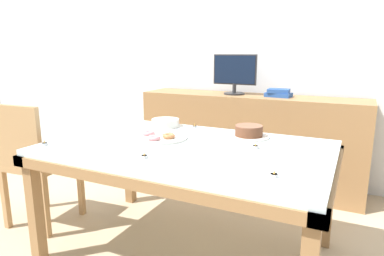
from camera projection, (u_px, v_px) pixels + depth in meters
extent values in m
plane|color=tan|center=(187.00, 252.00, 2.26)|extent=(12.00, 12.00, 0.00)
cube|color=silver|center=(260.00, 51.00, 3.40)|extent=(8.00, 0.10, 2.60)
cube|color=silver|center=(187.00, 148.00, 2.11)|extent=(1.70, 1.07, 0.04)
cube|color=olive|center=(140.00, 183.00, 1.67)|extent=(1.74, 0.08, 0.06)
cube|color=olive|center=(218.00, 137.00, 2.56)|extent=(1.74, 0.08, 0.06)
cube|color=olive|center=(85.00, 140.00, 2.47)|extent=(0.08, 1.10, 0.06)
cube|color=olive|center=(330.00, 176.00, 1.76)|extent=(0.08, 1.10, 0.06)
cube|color=olive|center=(35.00, 211.00, 2.11)|extent=(0.07, 0.07, 0.67)
cube|color=olive|center=(130.00, 165.00, 2.96)|extent=(0.07, 0.07, 0.67)
cube|color=olive|center=(328.00, 199.00, 2.27)|extent=(0.07, 0.07, 0.67)
cube|color=tan|center=(42.00, 163.00, 2.59)|extent=(0.45, 0.45, 0.04)
cube|color=tan|center=(17.00, 138.00, 2.36)|extent=(0.40, 0.07, 0.45)
cube|color=tan|center=(81.00, 188.00, 2.75)|extent=(0.04, 0.04, 0.45)
cube|color=tan|center=(44.00, 182.00, 2.88)|extent=(0.04, 0.04, 0.45)
cube|color=tan|center=(45.00, 208.00, 2.40)|extent=(0.04, 0.04, 0.45)
cube|color=tan|center=(5.00, 199.00, 2.53)|extent=(0.04, 0.04, 0.45)
cube|color=olive|center=(248.00, 141.00, 3.33)|extent=(2.12, 0.44, 0.89)
cylinder|color=#262628|center=(234.00, 94.00, 3.29)|extent=(0.20, 0.20, 0.02)
cylinder|color=#262628|center=(234.00, 88.00, 3.28)|extent=(0.04, 0.04, 0.09)
cube|color=#262628|center=(235.00, 70.00, 3.25)|extent=(0.42, 0.02, 0.28)
cube|color=black|center=(234.00, 70.00, 3.23)|extent=(0.40, 0.00, 0.26)
cube|color=#23478C|center=(278.00, 95.00, 3.11)|extent=(0.24, 0.17, 0.04)
cube|color=#23478C|center=(279.00, 91.00, 3.10)|extent=(0.20, 0.16, 0.03)
cylinder|color=silver|center=(249.00, 137.00, 2.29)|extent=(0.27, 0.27, 0.01)
cylinder|color=brown|center=(249.00, 131.00, 2.28)|extent=(0.18, 0.18, 0.07)
cylinder|color=brown|center=(249.00, 126.00, 2.27)|extent=(0.18, 0.18, 0.01)
cylinder|color=silver|center=(160.00, 137.00, 2.26)|extent=(0.37, 0.37, 0.01)
torus|color=#B27042|center=(169.00, 136.00, 2.21)|extent=(0.08, 0.08, 0.03)
torus|color=white|center=(166.00, 132.00, 2.33)|extent=(0.08, 0.08, 0.03)
torus|color=pink|center=(148.00, 133.00, 2.30)|extent=(0.09, 0.09, 0.03)
torus|color=pink|center=(154.00, 138.00, 2.17)|extent=(0.08, 0.08, 0.03)
cylinder|color=silver|center=(166.00, 126.00, 2.62)|extent=(0.21, 0.21, 0.01)
cylinder|color=silver|center=(165.00, 125.00, 2.61)|extent=(0.21, 0.21, 0.01)
cylinder|color=silver|center=(165.00, 123.00, 2.61)|extent=(0.21, 0.21, 0.01)
cylinder|color=silver|center=(165.00, 122.00, 2.61)|extent=(0.21, 0.21, 0.01)
cylinder|color=silver|center=(165.00, 121.00, 2.61)|extent=(0.21, 0.21, 0.01)
cylinder|color=silver|center=(165.00, 120.00, 2.60)|extent=(0.21, 0.21, 0.01)
cylinder|color=silver|center=(255.00, 147.00, 2.03)|extent=(0.04, 0.04, 0.02)
cylinder|color=white|center=(256.00, 146.00, 2.03)|extent=(0.03, 0.03, 0.00)
cone|color=#F9B74C|center=(256.00, 144.00, 2.03)|extent=(0.01, 0.01, 0.02)
cylinder|color=silver|center=(274.00, 176.00, 1.56)|extent=(0.04, 0.04, 0.02)
cylinder|color=white|center=(274.00, 174.00, 1.56)|extent=(0.03, 0.03, 0.00)
cone|color=#F9B74C|center=(274.00, 172.00, 1.56)|extent=(0.01, 0.01, 0.02)
cylinder|color=silver|center=(194.00, 127.00, 2.57)|extent=(0.04, 0.04, 0.02)
cylinder|color=white|center=(194.00, 126.00, 2.56)|extent=(0.03, 0.03, 0.00)
cone|color=#F9B74C|center=(194.00, 125.00, 2.56)|extent=(0.01, 0.01, 0.02)
cylinder|color=silver|center=(45.00, 144.00, 2.09)|extent=(0.04, 0.04, 0.02)
cylinder|color=white|center=(45.00, 143.00, 2.09)|extent=(0.03, 0.03, 0.00)
cone|color=#F9B74C|center=(44.00, 141.00, 2.09)|extent=(0.01, 0.01, 0.02)
cylinder|color=silver|center=(144.00, 157.00, 1.84)|extent=(0.04, 0.04, 0.02)
cylinder|color=white|center=(144.00, 156.00, 1.84)|extent=(0.03, 0.03, 0.00)
cone|color=#F9B74C|center=(144.00, 153.00, 1.84)|extent=(0.01, 0.01, 0.02)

